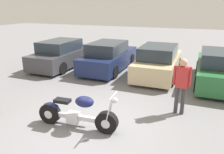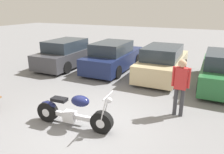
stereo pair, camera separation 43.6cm
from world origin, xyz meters
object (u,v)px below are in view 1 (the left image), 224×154
(parked_car_navy, at_px, (109,57))
(parked_car_champagne, at_px, (159,62))
(motorcycle, at_px, (76,113))
(person_standing, at_px, (182,82))
(parked_car_dark_grey, at_px, (63,54))
(parked_car_green, at_px, (219,69))

(parked_car_navy, relative_size, parked_car_champagne, 1.00)
(motorcycle, xyz_separation_m, person_standing, (2.54, 1.90, 0.63))
(motorcycle, relative_size, parked_car_dark_grey, 0.53)
(parked_car_dark_grey, relative_size, parked_car_navy, 1.00)
(motorcycle, distance_m, parked_car_dark_grey, 6.69)
(person_standing, bearing_deg, parked_car_dark_grey, 152.29)
(parked_car_dark_grey, xyz_separation_m, parked_car_navy, (2.61, 0.37, 0.00))
(parked_car_green, bearing_deg, parked_car_dark_grey, 179.78)
(parked_car_green, bearing_deg, person_standing, -110.38)
(parked_car_dark_grey, bearing_deg, parked_car_champagne, 3.09)
(parked_car_dark_grey, xyz_separation_m, person_standing, (6.55, -3.44, 0.38))
(parked_car_champagne, bearing_deg, parked_car_dark_grey, -176.91)
(parked_car_dark_grey, distance_m, person_standing, 7.41)
(parked_car_navy, height_order, parked_car_champagne, same)
(parked_car_navy, bearing_deg, motorcycle, -76.17)
(parked_car_dark_grey, bearing_deg, person_standing, -27.71)
(parked_car_navy, bearing_deg, parked_car_dark_grey, -172.00)
(parked_car_navy, distance_m, parked_car_champagne, 2.61)
(motorcycle, relative_size, person_standing, 1.31)
(person_standing, bearing_deg, parked_car_green, 69.62)
(parked_car_dark_grey, distance_m, parked_car_navy, 2.63)
(motorcycle, height_order, person_standing, person_standing)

